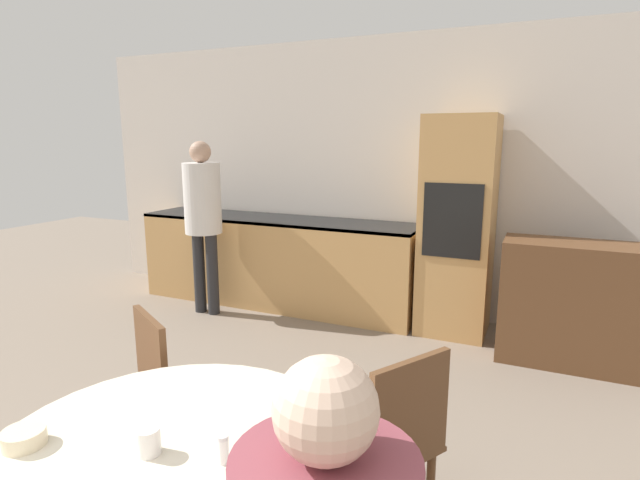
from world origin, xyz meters
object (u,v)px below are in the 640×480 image
Objects in this scene: oven_unit at (458,227)px; chair_far_left at (132,400)px; bowl_centre at (24,438)px; sideboard at (579,305)px; cup at (148,441)px; chair_far_right at (390,441)px; person_standing at (203,209)px.

oven_unit is 2.11× the size of chair_far_left.
oven_unit is at bearing 100.59° from chair_far_left.
sideboard is at bearing 61.78° from bowl_centre.
chair_far_left is at bearing 139.21° from cup.
chair_far_left is (-0.98, -2.77, -0.43)m from oven_unit.
chair_far_right is at bearing 53.76° from cup.
oven_unit is at bearing 161.52° from sideboard.
cup is (-0.53, -0.72, 0.29)m from chair_far_right.
sideboard is 0.66× the size of person_standing.
chair_far_right is 3.24m from person_standing.
oven_unit is 1.11m from sideboard.
cup is (-1.30, -2.99, 0.33)m from sideboard.
sideboard is at bearing -168.18° from chair_far_right.
cup reaches higher than bowl_centre.
chair_far_left is 0.88m from cup.
bowl_centre is at bearing -118.22° from sideboard.
chair_far_left is at bearing 111.02° from bowl_centre.
oven_unit reaches higher than person_standing.
cup is at bearing 18.35° from bowl_centre.
chair_far_right is at bearing -85.98° from oven_unit.
cup is at bearing -113.46° from sideboard.
person_standing reaches higher than bowl_centre.
oven_unit reaches higher than chair_far_left.
chair_far_right is at bearing -40.22° from person_standing.
person_standing is (-2.26, -0.52, 0.09)m from oven_unit.
sideboard is 2.40m from chair_far_right.
sideboard is (0.95, -0.32, -0.47)m from oven_unit.
sideboard is 3.28m from cup.
sideboard is 3.27m from person_standing.
person_standing is at bearing -99.69° from chair_far_right.
chair_far_right is at bearing -108.71° from sideboard.
chair_far_right is 1.27m from bowl_centre.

